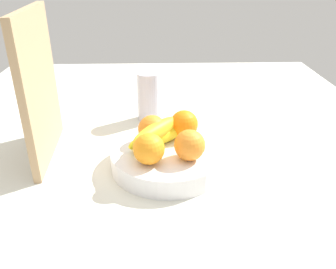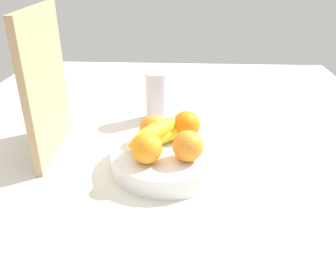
# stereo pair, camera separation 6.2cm
# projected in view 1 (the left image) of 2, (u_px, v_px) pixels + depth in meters

# --- Properties ---
(ground_plane) EXTENTS (1.80, 1.40, 0.03)m
(ground_plane) POSITION_uv_depth(u_px,v_px,m) (161.00, 163.00, 0.90)
(ground_plane) COLOR silver
(fruit_bowl) EXTENTS (0.27, 0.27, 0.05)m
(fruit_bowl) POSITION_uv_depth(u_px,v_px,m) (168.00, 158.00, 0.85)
(fruit_bowl) COLOR white
(fruit_bowl) RESTS_ON ground_plane
(orange_front_left) EXTENTS (0.07, 0.07, 0.07)m
(orange_front_left) POSITION_uv_depth(u_px,v_px,m) (190.00, 145.00, 0.78)
(orange_front_left) COLOR orange
(orange_front_left) RESTS_ON fruit_bowl
(orange_front_right) EXTENTS (0.07, 0.07, 0.07)m
(orange_front_right) POSITION_uv_depth(u_px,v_px,m) (184.00, 124.00, 0.88)
(orange_front_right) COLOR orange
(orange_front_right) RESTS_ON fruit_bowl
(orange_center) EXTENTS (0.07, 0.07, 0.07)m
(orange_center) POSITION_uv_depth(u_px,v_px,m) (152.00, 130.00, 0.85)
(orange_center) COLOR orange
(orange_center) RESTS_ON fruit_bowl
(orange_back_left) EXTENTS (0.07, 0.07, 0.07)m
(orange_back_left) POSITION_uv_depth(u_px,v_px,m) (149.00, 149.00, 0.77)
(orange_back_left) COLOR orange
(orange_back_left) RESTS_ON fruit_bowl
(banana_bunch) EXTENTS (0.16, 0.16, 0.06)m
(banana_bunch) POSITION_uv_depth(u_px,v_px,m) (158.00, 134.00, 0.84)
(banana_bunch) COLOR yellow
(banana_bunch) RESTS_ON fruit_bowl
(cutting_board) EXTENTS (0.28, 0.04, 0.36)m
(cutting_board) POSITION_uv_depth(u_px,v_px,m) (39.00, 87.00, 0.83)
(cutting_board) COLOR tan
(cutting_board) RESTS_ON ground_plane
(thermos_tumbler) EXTENTS (0.07, 0.07, 0.15)m
(thermos_tumbler) POSITION_uv_depth(u_px,v_px,m) (149.00, 97.00, 1.07)
(thermos_tumbler) COLOR #B8B5C6
(thermos_tumbler) RESTS_ON ground_plane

